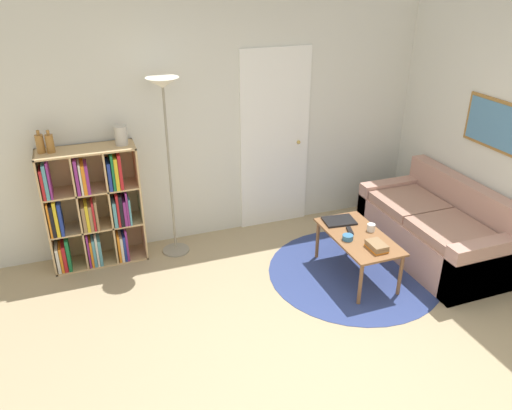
{
  "coord_description": "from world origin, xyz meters",
  "views": [
    {
      "loc": [
        -1.52,
        -2.42,
        2.83
      ],
      "look_at": [
        -0.11,
        1.4,
        0.85
      ],
      "focal_mm": 35.0,
      "sensor_mm": 36.0,
      "label": 1
    }
  ],
  "objects_px": {
    "bottle_middle": "(50,143)",
    "vase_on_shelf": "(121,135)",
    "bookshelf": "(92,209)",
    "bottle_left": "(40,143)",
    "laptop": "(339,221)",
    "floor_lamp": "(165,110)",
    "cup": "(371,227)",
    "couch": "(437,231)",
    "coffee_table": "(358,240)",
    "bowl": "(348,237)"
  },
  "relations": [
    {
      "from": "vase_on_shelf",
      "to": "floor_lamp",
      "type": "bearing_deg",
      "value": -11.64
    },
    {
      "from": "couch",
      "to": "cup",
      "type": "xyz_separation_m",
      "value": [
        -0.83,
        -0.01,
        0.2
      ]
    },
    {
      "from": "bookshelf",
      "to": "laptop",
      "type": "height_order",
      "value": "bookshelf"
    },
    {
      "from": "bottle_left",
      "to": "couch",
      "type": "bearing_deg",
      "value": -17.1
    },
    {
      "from": "cup",
      "to": "bottle_middle",
      "type": "xyz_separation_m",
      "value": [
        -2.82,
        1.14,
        0.84
      ]
    },
    {
      "from": "laptop",
      "to": "bottle_left",
      "type": "relative_size",
      "value": 1.56
    },
    {
      "from": "bookshelf",
      "to": "bottle_middle",
      "type": "bearing_deg",
      "value": 178.04
    },
    {
      "from": "laptop",
      "to": "bottle_middle",
      "type": "xyz_separation_m",
      "value": [
        -2.62,
        0.86,
        0.86
      ]
    },
    {
      "from": "bookshelf",
      "to": "laptop",
      "type": "xyz_separation_m",
      "value": [
        2.35,
        -0.85,
        -0.14
      ]
    },
    {
      "from": "bookshelf",
      "to": "floor_lamp",
      "type": "distance_m",
      "value": 1.26
    },
    {
      "from": "laptop",
      "to": "coffee_table",
      "type": "bearing_deg",
      "value": -82.85
    },
    {
      "from": "floor_lamp",
      "to": "vase_on_shelf",
      "type": "height_order",
      "value": "floor_lamp"
    },
    {
      "from": "bookshelf",
      "to": "vase_on_shelf",
      "type": "relative_size",
      "value": 6.55
    },
    {
      "from": "bottle_middle",
      "to": "vase_on_shelf",
      "type": "xyz_separation_m",
      "value": [
        0.64,
        -0.01,
        0.01
      ]
    },
    {
      "from": "bookshelf",
      "to": "laptop",
      "type": "distance_m",
      "value": 2.51
    },
    {
      "from": "bowl",
      "to": "cup",
      "type": "height_order",
      "value": "cup"
    },
    {
      "from": "floor_lamp",
      "to": "bottle_left",
      "type": "xyz_separation_m",
      "value": [
        -1.16,
        0.11,
        -0.24
      ]
    },
    {
      "from": "bookshelf",
      "to": "laptop",
      "type": "relative_size",
      "value": 3.67
    },
    {
      "from": "floor_lamp",
      "to": "bottle_left",
      "type": "bearing_deg",
      "value": 174.34
    },
    {
      "from": "floor_lamp",
      "to": "vase_on_shelf",
      "type": "relative_size",
      "value": 9.91
    },
    {
      "from": "laptop",
      "to": "bowl",
      "type": "relative_size",
      "value": 3.26
    },
    {
      "from": "bowl",
      "to": "bottle_left",
      "type": "relative_size",
      "value": 0.48
    },
    {
      "from": "floor_lamp",
      "to": "bottle_left",
      "type": "height_order",
      "value": "floor_lamp"
    },
    {
      "from": "coffee_table",
      "to": "bottle_left",
      "type": "bearing_deg",
      "value": 156.46
    },
    {
      "from": "bottle_middle",
      "to": "vase_on_shelf",
      "type": "height_order",
      "value": "bottle_middle"
    },
    {
      "from": "couch",
      "to": "cup",
      "type": "height_order",
      "value": "couch"
    },
    {
      "from": "floor_lamp",
      "to": "cup",
      "type": "distance_m",
      "value": 2.31
    },
    {
      "from": "floor_lamp",
      "to": "bowl",
      "type": "bearing_deg",
      "value": -37.72
    },
    {
      "from": "couch",
      "to": "laptop",
      "type": "bearing_deg",
      "value": 165.35
    },
    {
      "from": "floor_lamp",
      "to": "couch",
      "type": "distance_m",
      "value": 3.07
    },
    {
      "from": "floor_lamp",
      "to": "cup",
      "type": "relative_size",
      "value": 23.77
    },
    {
      "from": "bookshelf",
      "to": "bottle_left",
      "type": "relative_size",
      "value": 5.74
    },
    {
      "from": "floor_lamp",
      "to": "bottle_left",
      "type": "distance_m",
      "value": 1.19
    },
    {
      "from": "bowl",
      "to": "bottle_middle",
      "type": "distance_m",
      "value": 2.93
    },
    {
      "from": "floor_lamp",
      "to": "bottle_middle",
      "type": "bearing_deg",
      "value": 174.92
    },
    {
      "from": "cup",
      "to": "bookshelf",
      "type": "bearing_deg",
      "value": 156.11
    },
    {
      "from": "bowl",
      "to": "laptop",
      "type": "bearing_deg",
      "value": 73.72
    },
    {
      "from": "floor_lamp",
      "to": "bowl",
      "type": "height_order",
      "value": "floor_lamp"
    },
    {
      "from": "bottle_left",
      "to": "bottle_middle",
      "type": "height_order",
      "value": "bottle_left"
    },
    {
      "from": "floor_lamp",
      "to": "couch",
      "type": "xyz_separation_m",
      "value": [
        2.59,
        -1.04,
        -1.28
      ]
    },
    {
      "from": "coffee_table",
      "to": "laptop",
      "type": "relative_size",
      "value": 2.79
    },
    {
      "from": "bookshelf",
      "to": "vase_on_shelf",
      "type": "bearing_deg",
      "value": 0.31
    },
    {
      "from": "coffee_table",
      "to": "cup",
      "type": "distance_m",
      "value": 0.19
    },
    {
      "from": "bookshelf",
      "to": "bottle_left",
      "type": "height_order",
      "value": "bottle_left"
    },
    {
      "from": "coffee_table",
      "to": "vase_on_shelf",
      "type": "relative_size",
      "value": 4.97
    },
    {
      "from": "couch",
      "to": "bottle_middle",
      "type": "xyz_separation_m",
      "value": [
        -3.66,
        1.13,
        1.04
      ]
    },
    {
      "from": "couch",
      "to": "vase_on_shelf",
      "type": "bearing_deg",
      "value": 159.54
    },
    {
      "from": "couch",
      "to": "bottle_middle",
      "type": "height_order",
      "value": "bottle_middle"
    },
    {
      "from": "bookshelf",
      "to": "couch",
      "type": "distance_m",
      "value": 3.58
    },
    {
      "from": "floor_lamp",
      "to": "cup",
      "type": "bearing_deg",
      "value": -30.77
    }
  ]
}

